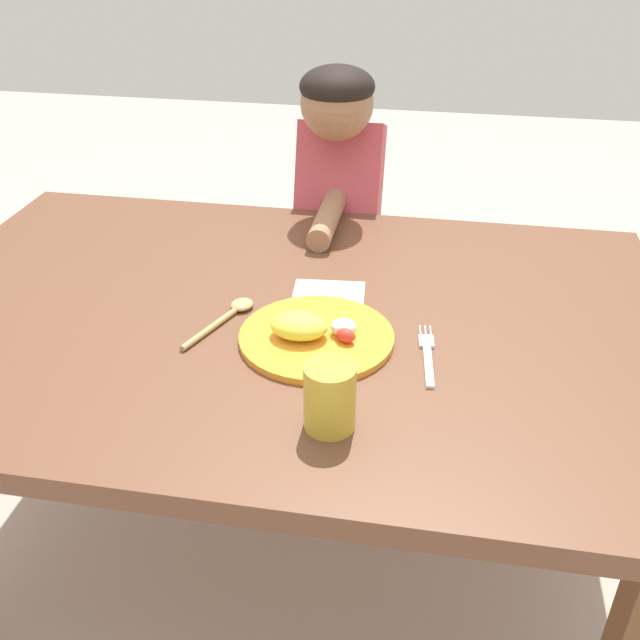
{
  "coord_description": "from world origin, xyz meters",
  "views": [
    {
      "loc": [
        0.28,
        -1.14,
        1.4
      ],
      "look_at": [
        0.09,
        -0.05,
        0.72
      ],
      "focal_mm": 40.49,
      "sensor_mm": 36.0,
      "label": 1
    }
  ],
  "objects_px": {
    "plate": "(314,334)",
    "fork": "(427,355)",
    "person": "(339,250)",
    "spoon": "(230,314)",
    "drinking_cup": "(330,397)"
  },
  "relations": [
    {
      "from": "fork",
      "to": "spoon",
      "type": "xyz_separation_m",
      "value": [
        -0.37,
        0.07,
        0.0
      ]
    },
    {
      "from": "plate",
      "to": "fork",
      "type": "height_order",
      "value": "plate"
    },
    {
      "from": "person",
      "to": "spoon",
      "type": "bearing_deg",
      "value": 79.4
    },
    {
      "from": "spoon",
      "to": "person",
      "type": "xyz_separation_m",
      "value": [
        0.11,
        0.61,
        -0.15
      ]
    },
    {
      "from": "spoon",
      "to": "plate",
      "type": "bearing_deg",
      "value": -85.6
    },
    {
      "from": "plate",
      "to": "fork",
      "type": "xyz_separation_m",
      "value": [
        0.2,
        -0.02,
        -0.01
      ]
    },
    {
      "from": "fork",
      "to": "person",
      "type": "relative_size",
      "value": 0.18
    },
    {
      "from": "drinking_cup",
      "to": "person",
      "type": "height_order",
      "value": "person"
    },
    {
      "from": "spoon",
      "to": "person",
      "type": "height_order",
      "value": "person"
    },
    {
      "from": "plate",
      "to": "spoon",
      "type": "bearing_deg",
      "value": 163.12
    },
    {
      "from": "plate",
      "to": "fork",
      "type": "distance_m",
      "value": 0.2
    },
    {
      "from": "plate",
      "to": "drinking_cup",
      "type": "distance_m",
      "value": 0.24
    },
    {
      "from": "plate",
      "to": "fork",
      "type": "bearing_deg",
      "value": -4.28
    },
    {
      "from": "fork",
      "to": "drinking_cup",
      "type": "xyz_separation_m",
      "value": [
        -0.14,
        -0.21,
        0.05
      ]
    },
    {
      "from": "spoon",
      "to": "person",
      "type": "distance_m",
      "value": 0.64
    }
  ]
}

